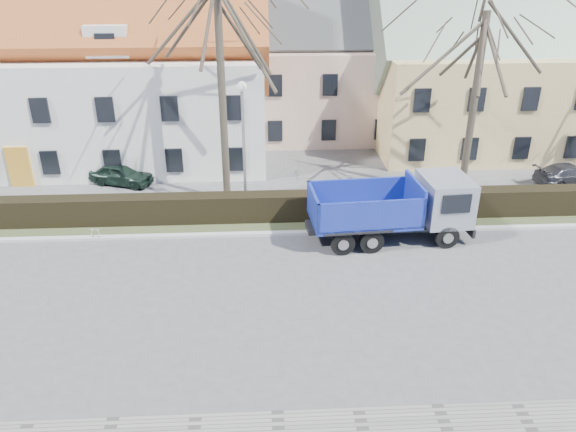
{
  "coord_description": "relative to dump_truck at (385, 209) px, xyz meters",
  "views": [
    {
      "loc": [
        -0.33,
        -17.56,
        11.55
      ],
      "look_at": [
        0.78,
        3.14,
        1.6
      ],
      "focal_mm": 35.0,
      "sensor_mm": 36.0,
      "label": 1
    }
  ],
  "objects": [
    {
      "name": "tree_2",
      "position": [
        5.03,
        4.57,
        4.07
      ],
      "size": [
        8.0,
        8.0,
        11.0
      ],
      "primitive_type": null,
      "color": "#383127",
      "rests_on": "ground"
    },
    {
      "name": "parked_car_a",
      "position": [
        -12.73,
        7.02,
        -0.85
      ],
      "size": [
        3.69,
        2.44,
        1.17
      ],
      "primitive_type": "imported",
      "rotation": [
        0.0,
        0.0,
        1.23
      ],
      "color": "black",
      "rests_on": "ground"
    },
    {
      "name": "cart_frame",
      "position": [
        -12.71,
        0.67,
        -1.15
      ],
      "size": [
        0.65,
        0.42,
        0.56
      ],
      "primitive_type": null,
      "rotation": [
        0.0,
        0.0,
        -0.11
      ],
      "color": "silver",
      "rests_on": "ground"
    },
    {
      "name": "dump_truck",
      "position": [
        0.0,
        0.0,
        0.0
      ],
      "size": [
        7.34,
        3.2,
        2.86
      ],
      "primitive_type": null,
      "rotation": [
        0.0,
        0.0,
        0.08
      ],
      "color": "navy",
      "rests_on": "ground"
    },
    {
      "name": "tree_1",
      "position": [
        -6.97,
        4.57,
        4.89
      ],
      "size": [
        9.2,
        9.2,
        12.65
      ],
      "primitive_type": null,
      "color": "#383127",
      "rests_on": "ground"
    },
    {
      "name": "ground",
      "position": [
        -4.97,
        -3.93,
        -1.43
      ],
      "size": [
        120.0,
        120.0,
        0.0
      ],
      "primitive_type": "plane",
      "color": "#505053"
    },
    {
      "name": "building_yellow",
      "position": [
        11.03,
        13.07,
        2.82
      ],
      "size": [
        18.8,
        10.8,
        8.5
      ],
      "primitive_type": null,
      "color": "#D5B875",
      "rests_on": "ground"
    },
    {
      "name": "parked_car_b",
      "position": [
        11.28,
        5.71,
        -0.87
      ],
      "size": [
        4.09,
        2.26,
        1.12
      ],
      "primitive_type": "imported",
      "rotation": [
        0.0,
        0.0,
        1.76
      ],
      "color": "#292A30",
      "rests_on": "ground"
    },
    {
      "name": "building_pink",
      "position": [
        -0.97,
        16.07,
        2.57
      ],
      "size": [
        10.8,
        8.8,
        8.0
      ],
      "primitive_type": null,
      "color": "#D1A994",
      "rests_on": "ground"
    },
    {
      "name": "curb_far",
      "position": [
        -4.97,
        0.67,
        -1.37
      ],
      "size": [
        80.0,
        0.3,
        0.12
      ],
      "primitive_type": "cube",
      "color": "#B0B0B0",
      "rests_on": "ground"
    },
    {
      "name": "hedge",
      "position": [
        -4.97,
        2.07,
        -0.78
      ],
      "size": [
        60.0,
        0.9,
        1.3
      ],
      "primitive_type": "cube",
      "color": "black",
      "rests_on": "ground"
    },
    {
      "name": "streetlight",
      "position": [
        -6.0,
        3.07,
        1.75
      ],
      "size": [
        0.5,
        0.5,
        6.37
      ],
      "primitive_type": null,
      "color": "#979797",
      "rests_on": "ground"
    },
    {
      "name": "grass_strip",
      "position": [
        -4.97,
        2.27,
        -1.38
      ],
      "size": [
        80.0,
        3.0,
        0.1
      ],
      "primitive_type": "cube",
      "color": "#3A4426",
      "rests_on": "ground"
    },
    {
      "name": "building_white",
      "position": [
        -17.97,
        12.07,
        3.32
      ],
      "size": [
        26.8,
        10.8,
        9.5
      ],
      "primitive_type": null,
      "color": "silver",
      "rests_on": "ground"
    }
  ]
}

